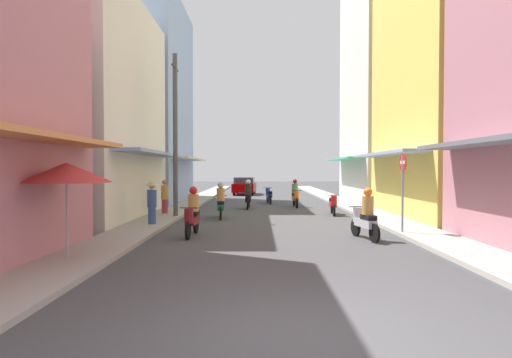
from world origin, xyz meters
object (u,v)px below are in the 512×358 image
(pedestrian_crossing, at_px, (165,198))
(motorbike_blue, at_px, (269,195))
(motorbike_green, at_px, (221,202))
(pedestrian_far, at_px, (152,201))
(motorbike_silver, at_px, (365,216))
(street_sign_no_entry, at_px, (403,182))
(motorbike_orange, at_px, (295,195))
(vendor_umbrella, at_px, (66,173))
(motorbike_black, at_px, (248,196))
(motorbike_red, at_px, (333,204))
(parked_car, at_px, (245,186))
(motorbike_maroon, at_px, (192,214))
(utility_pole, at_px, (175,135))

(pedestrian_crossing, bearing_deg, motorbike_blue, 54.15)
(motorbike_green, relative_size, pedestrian_far, 1.07)
(motorbike_silver, distance_m, street_sign_no_entry, 1.85)
(motorbike_green, xyz_separation_m, pedestrian_crossing, (-2.65, 1.00, 0.12))
(motorbike_orange, height_order, vendor_umbrella, vendor_umbrella)
(motorbike_black, bearing_deg, pedestrian_crossing, -137.75)
(motorbike_red, distance_m, parked_car, 16.09)
(motorbike_blue, bearing_deg, motorbike_maroon, -102.39)
(motorbike_blue, relative_size, parked_car, 0.43)
(motorbike_orange, height_order, motorbike_silver, same)
(motorbike_red, relative_size, motorbike_green, 1.00)
(utility_pole, bearing_deg, motorbike_silver, -37.84)
(motorbike_blue, relative_size, pedestrian_far, 1.07)
(motorbike_black, bearing_deg, motorbike_maroon, -99.73)
(vendor_umbrella, bearing_deg, pedestrian_far, 85.66)
(motorbike_silver, bearing_deg, motorbike_blue, 101.10)
(motorbike_maroon, height_order, vendor_umbrella, vendor_umbrella)
(motorbike_orange, xyz_separation_m, motorbike_black, (-2.61, -0.91, 0.00))
(motorbike_maroon, bearing_deg, pedestrian_far, 131.87)
(motorbike_green, bearing_deg, motorbike_silver, -47.58)
(pedestrian_far, distance_m, vendor_umbrella, 5.90)
(motorbike_black, height_order, pedestrian_crossing, pedestrian_crossing)
(motorbike_green, relative_size, motorbike_silver, 1.01)
(utility_pole, relative_size, street_sign_no_entry, 2.67)
(pedestrian_crossing, bearing_deg, motorbike_silver, -40.08)
(parked_car, bearing_deg, street_sign_no_entry, -74.93)
(parked_car, bearing_deg, motorbike_red, -73.27)
(pedestrian_crossing, height_order, utility_pole, utility_pole)
(pedestrian_far, xyz_separation_m, street_sign_no_entry, (8.52, -1.91, 0.76))
(motorbike_green, bearing_deg, motorbike_blue, 73.76)
(motorbike_silver, relative_size, vendor_umbrella, 0.78)
(motorbike_green, height_order, motorbike_blue, motorbike_green)
(motorbike_orange, relative_size, utility_pole, 0.26)
(motorbike_blue, distance_m, pedestrian_crossing, 8.43)
(pedestrian_crossing, bearing_deg, vendor_umbrella, -90.40)
(vendor_umbrella, bearing_deg, parked_car, 82.80)
(motorbike_green, xyz_separation_m, vendor_umbrella, (-2.72, -8.48, 1.35))
(pedestrian_crossing, bearing_deg, motorbike_black, 42.25)
(motorbike_red, bearing_deg, street_sign_no_entry, -79.29)
(motorbike_maroon, bearing_deg, motorbike_silver, -6.48)
(motorbike_blue, distance_m, vendor_umbrella, 17.13)
(pedestrian_far, height_order, utility_pole, utility_pole)
(motorbike_silver, height_order, utility_pole, utility_pole)
(motorbike_silver, bearing_deg, motorbike_black, 111.21)
(pedestrian_far, bearing_deg, motorbike_silver, -20.15)
(vendor_umbrella, bearing_deg, pedestrian_crossing, 89.60)
(motorbike_black, distance_m, parked_car, 12.41)
(motorbike_black, relative_size, utility_pole, 0.26)
(motorbike_red, distance_m, motorbike_blue, 7.04)
(motorbike_maroon, xyz_separation_m, pedestrian_far, (-1.81, 2.01, 0.25))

